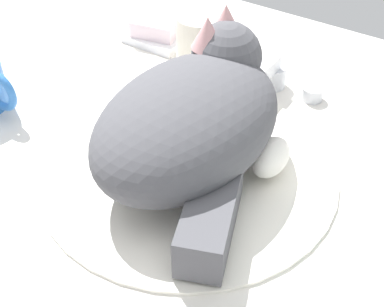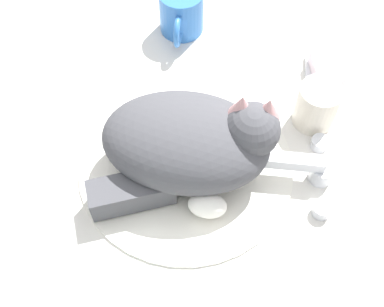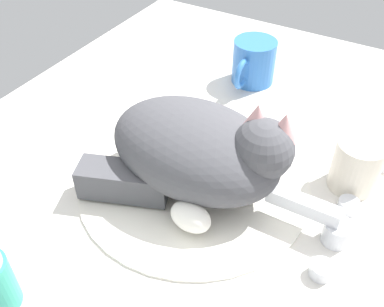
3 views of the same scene
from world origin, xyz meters
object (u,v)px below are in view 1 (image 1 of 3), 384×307
Objects in this scene: rinse_cup at (200,41)px; soap_bar at (156,27)px; cat at (195,119)px; faucet at (267,77)px.

soap_bar is (-9.23, 2.15, -1.42)cm from rinse_cup.
soap_bar is (-20.52, 20.94, -4.41)cm from cat.
cat is at bearing -89.07° from faucet.
rinse_cup is 1.15× the size of soap_bar.
soap_bar is at bearing 134.41° from cat.
rinse_cup is at bearing 175.88° from faucet.
cat is at bearing -58.99° from rinse_cup.
rinse_cup reaches higher than faucet.
faucet is 20.44cm from soap_bar.
faucet is at bearing 90.93° from cat.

